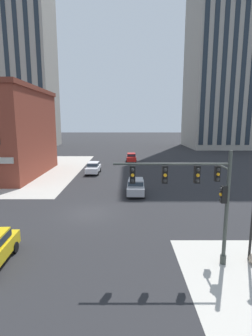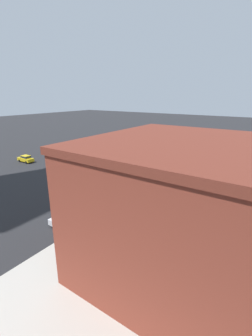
# 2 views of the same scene
# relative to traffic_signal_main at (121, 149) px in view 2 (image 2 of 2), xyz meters

# --- Properties ---
(ground_plane) EXTENTS (320.00, 320.00, 0.00)m
(ground_plane) POSITION_rel_traffic_signal_main_xyz_m (-7.04, 7.58, -4.04)
(ground_plane) COLOR #262628
(sidewalk_corner_slab) EXTENTS (20.00, 19.00, 0.02)m
(sidewalk_corner_slab) POSITION_rel_traffic_signal_main_xyz_m (8.96, -6.92, -4.04)
(sidewalk_corner_slab) COLOR #B7B2A8
(sidewalk_corner_slab) RESTS_ON ground
(sidewalk_far_corner) EXTENTS (32.00, 32.00, 0.02)m
(sidewalk_far_corner) POSITION_rel_traffic_signal_main_xyz_m (-27.04, 27.58, -4.04)
(sidewalk_far_corner) COLOR #B7B2A8
(sidewalk_far_corner) RESTS_ON ground
(traffic_signal_main) EXTENTS (6.09, 2.09, 6.18)m
(traffic_signal_main) POSITION_rel_traffic_signal_main_xyz_m (0.00, 0.00, 0.00)
(traffic_signal_main) COLOR #383D38
(traffic_signal_main) RESTS_ON ground
(bollard_sphere_curb_a) EXTENTS (0.62, 0.62, 0.62)m
(bollard_sphere_curb_a) POSITION_rel_traffic_signal_main_xyz_m (3.05, -0.25, -3.73)
(bollard_sphere_curb_a) COLOR gray
(bollard_sphere_curb_a) RESTS_ON ground
(bollard_sphere_curb_b) EXTENTS (0.62, 0.62, 0.62)m
(bollard_sphere_curb_b) POSITION_rel_traffic_signal_main_xyz_m (4.40, -0.12, -3.73)
(bollard_sphere_curb_b) COLOR gray
(bollard_sphere_curb_b) RESTS_ON ground
(bollard_sphere_curb_c) EXTENTS (0.62, 0.62, 0.62)m
(bollard_sphere_curb_c) POSITION_rel_traffic_signal_main_xyz_m (5.65, 0.14, -3.73)
(bollard_sphere_curb_c) COLOR gray
(bollard_sphere_curb_c) RESTS_ON ground
(bollard_sphere_curb_d) EXTENTS (0.62, 0.62, 0.62)m
(bollard_sphere_curb_d) POSITION_rel_traffic_signal_main_xyz_m (8.04, 0.16, -3.73)
(bollard_sphere_curb_d) COLOR gray
(bollard_sphere_curb_d) RESTS_ON ground
(bollard_sphere_curb_e) EXTENTS (0.62, 0.62, 0.62)m
(bollard_sphere_curb_e) POSITION_rel_traffic_signal_main_xyz_m (9.35, -0.41, -3.73)
(bollard_sphere_curb_e) COLOR gray
(bollard_sphere_curb_e) RESTS_ON ground
(bench_near_signal) EXTENTS (1.83, 0.61, 0.49)m
(bench_near_signal) POSITION_rel_traffic_signal_main_xyz_m (5.19, -1.89, -3.72)
(bench_near_signal) COLOR #8E6B4C
(bench_near_signal) RESTS_ON ground
(pedestrian_near_bench) EXTENTS (0.31, 0.52, 1.58)m
(pedestrian_near_bench) POSITION_rel_traffic_signal_main_xyz_m (14.25, -5.37, -3.14)
(pedestrian_near_bench) COLOR black
(pedestrian_near_bench) RESTS_ON ground
(pedestrian_at_curb) EXTENTS (0.34, 0.49, 1.56)m
(pedestrian_at_curb) POSITION_rel_traffic_signal_main_xyz_m (11.51, -5.51, -3.16)
(pedestrian_at_curb) COLOR #232847
(pedestrian_at_curb) RESTS_ON ground
(street_lamp_corner_near) EXTENTS (0.36, 0.36, 6.30)m
(street_lamp_corner_near) POSITION_rel_traffic_signal_main_xyz_m (2.96, 0.22, -0.17)
(street_lamp_corner_near) COLOR black
(street_lamp_corner_near) RESTS_ON ground
(car_main_northbound_near) EXTENTS (4.43, 1.96, 1.68)m
(car_main_northbound_near) POSITION_rel_traffic_signal_main_xyz_m (21.14, 10.81, -3.12)
(car_main_northbound_near) COLOR gold
(car_main_northbound_near) RESTS_ON ground
(car_main_northbound_far) EXTENTS (4.45, 1.99, 1.68)m
(car_main_northbound_far) POSITION_rel_traffic_signal_main_xyz_m (-25.50, 10.87, -3.12)
(car_main_northbound_far) COLOR #99999E
(car_main_northbound_far) RESTS_ON ground
(car_main_southbound_near) EXTENTS (1.95, 4.43, 1.68)m
(car_main_southbound_near) POSITION_rel_traffic_signal_main_xyz_m (-8.71, -15.43, -3.12)
(car_main_southbound_near) COLOR red
(car_main_southbound_near) RESTS_ON ground
(car_main_southbound_far) EXTENTS (1.98, 4.45, 1.68)m
(car_main_southbound_far) POSITION_rel_traffic_signal_main_xyz_m (-8.75, 24.50, -3.12)
(car_main_southbound_far) COLOR silver
(car_main_southbound_far) RESTS_ON ground
(car_cross_westbound) EXTENTS (2.05, 4.48, 1.68)m
(car_cross_westbound) POSITION_rel_traffic_signal_main_xyz_m (-11.23, -0.33, -3.12)
(car_cross_westbound) COLOR gold
(car_cross_westbound) RESTS_ON ground
(car_parked_curb) EXTENTS (2.04, 4.47, 1.68)m
(car_parked_curb) POSITION_rel_traffic_signal_main_xyz_m (-2.89, 13.35, -3.12)
(car_parked_curb) COLOR #99999E
(car_parked_curb) RESTS_ON ground
(storefront_block_near_corner) EXTENTS (19.57, 16.78, 12.27)m
(storefront_block_near_corner) POSITION_rel_traffic_signal_main_xyz_m (-25.63, 23.76, 2.10)
(storefront_block_near_corner) COLOR brown
(storefront_block_near_corner) RESTS_ON ground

